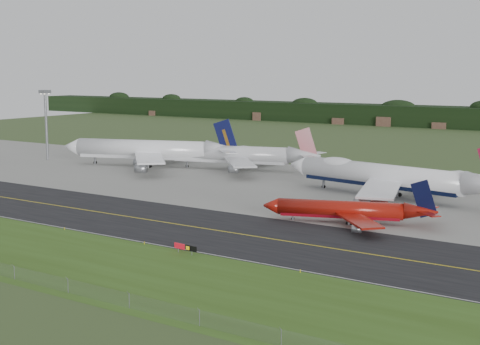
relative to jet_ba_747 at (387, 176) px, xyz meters
name	(u,v)px	position (x,y,z in m)	size (l,w,h in m)	color
ground	(219,225)	(-18.85, -49.41, -5.52)	(600.00, 600.00, 0.00)	#304B23
grass_verge	(101,265)	(-18.85, -84.41, -5.51)	(400.00, 30.00, 0.01)	#345117
taxiway	(208,229)	(-18.85, -53.41, -5.51)	(400.00, 32.00, 0.02)	black
apron	(323,190)	(-18.85, 1.59, -5.51)	(400.00, 78.00, 0.01)	gray
taxiway_centreline	(208,229)	(-18.85, -53.41, -5.49)	(400.00, 0.40, 0.00)	gold
taxiway_edge_line	(160,245)	(-18.85, -68.91, -5.49)	(400.00, 0.25, 0.00)	silver
perimeter_fence	(40,279)	(-18.85, -97.41, -4.42)	(320.00, 0.10, 320.00)	slate
jet_ba_747	(387,176)	(0.00, 0.00, 0.00)	(64.32, 52.66, 16.21)	white
jet_red_737	(349,210)	(3.56, -32.27, -2.73)	(36.34, 28.79, 10.09)	maroon
jet_navy_gold	(151,150)	(-88.50, 11.34, 0.00)	(63.63, 54.00, 16.80)	white
jet_star_tail	(238,155)	(-58.94, 20.39, -0.62)	(54.78, 44.80, 14.67)	silver
floodlight_mast	(46,112)	(-131.40, 3.26, 12.10)	(3.17, 3.17, 25.57)	slate
taxiway_sign	(185,247)	(-11.13, -71.18, -4.29)	(5.21, 0.61, 1.74)	slate
edge_marker_left	(64,229)	(-43.41, -69.91, -5.27)	(0.16, 0.16, 0.50)	yellow
edge_marker_center	(144,243)	(-21.82, -69.91, -5.27)	(0.16, 0.16, 0.50)	yellow
edge_marker_right	(300,271)	(11.36, -69.91, -5.27)	(0.16, 0.16, 0.50)	yellow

